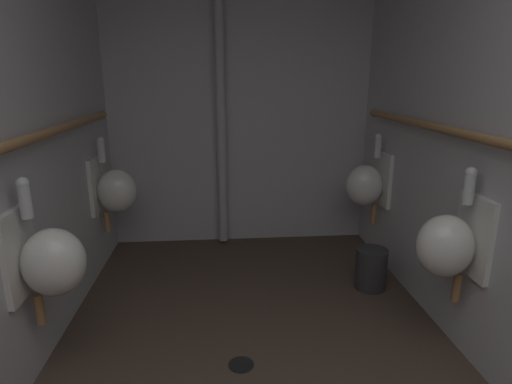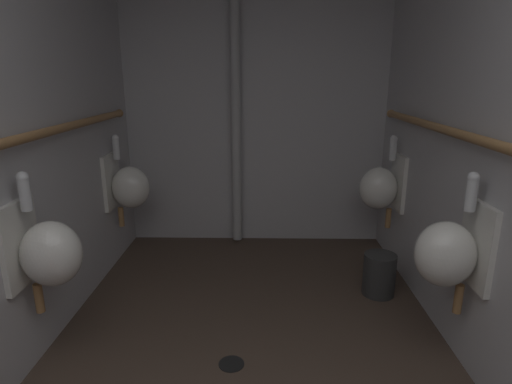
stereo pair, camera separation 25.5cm
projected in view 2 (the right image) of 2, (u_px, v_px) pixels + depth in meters
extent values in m
cube|color=#47382D|center=(249.00, 368.00, 2.32)|extent=(2.44, 3.75, 0.08)
cube|color=#BAB8BB|center=(506.00, 120.00, 1.93)|extent=(0.06, 3.75, 2.63)
cube|color=#BAB8BB|center=(255.00, 99.00, 3.73)|extent=(2.44, 0.06, 2.63)
ellipsoid|color=silver|center=(52.00, 254.00, 2.11)|extent=(0.30, 0.26, 0.34)
cube|color=silver|center=(20.00, 244.00, 2.10)|extent=(0.03, 0.30, 0.44)
cylinder|color=silver|center=(25.00, 195.00, 2.03)|extent=(0.06, 0.06, 0.16)
sphere|color=silver|center=(22.00, 178.00, 2.01)|extent=(0.06, 0.06, 0.06)
cylinder|color=#9E7042|center=(39.00, 298.00, 2.18)|extent=(0.04, 0.04, 0.16)
ellipsoid|color=silver|center=(131.00, 187.00, 3.37)|extent=(0.30, 0.26, 0.34)
cube|color=silver|center=(111.00, 181.00, 3.36)|extent=(0.03, 0.30, 0.44)
cylinder|color=silver|center=(116.00, 149.00, 3.29)|extent=(0.06, 0.06, 0.16)
sphere|color=silver|center=(115.00, 138.00, 3.27)|extent=(0.06, 0.06, 0.06)
cylinder|color=#9E7042|center=(121.00, 217.00, 3.44)|extent=(0.04, 0.04, 0.16)
ellipsoid|color=silver|center=(445.00, 254.00, 2.11)|extent=(0.30, 0.26, 0.34)
cube|color=silver|center=(477.00, 245.00, 2.09)|extent=(0.03, 0.30, 0.44)
cylinder|color=silver|center=(471.00, 195.00, 2.03)|extent=(0.06, 0.06, 0.16)
sphere|color=silver|center=(474.00, 178.00, 2.00)|extent=(0.06, 0.06, 0.06)
cylinder|color=#9E7042|center=(458.00, 299.00, 2.18)|extent=(0.04, 0.04, 0.16)
ellipsoid|color=silver|center=(378.00, 188.00, 3.34)|extent=(0.30, 0.26, 0.34)
cube|color=silver|center=(398.00, 182.00, 3.32)|extent=(0.03, 0.30, 0.44)
cylinder|color=silver|center=(393.00, 150.00, 3.26)|extent=(0.06, 0.06, 0.16)
sphere|color=silver|center=(394.00, 139.00, 3.23)|extent=(0.06, 0.06, 0.06)
cylinder|color=#9E7042|center=(388.00, 218.00, 3.41)|extent=(0.04, 0.04, 0.16)
cylinder|color=#9E7042|center=(19.00, 139.00, 2.01)|extent=(0.05, 2.90, 0.05)
sphere|color=#9E7042|center=(119.00, 113.00, 3.41)|extent=(0.06, 0.06, 0.06)
cylinder|color=#9E7042|center=(482.00, 141.00, 1.97)|extent=(0.05, 2.93, 0.05)
sphere|color=#9E7042|center=(391.00, 114.00, 3.38)|extent=(0.06, 0.06, 0.06)
cylinder|color=#B2B2B2|center=(236.00, 99.00, 3.63)|extent=(0.08, 0.08, 2.58)
cylinder|color=black|center=(231.00, 364.00, 2.28)|extent=(0.14, 0.14, 0.01)
cylinder|color=#2D2D2D|center=(379.00, 274.00, 2.98)|extent=(0.23, 0.23, 0.30)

